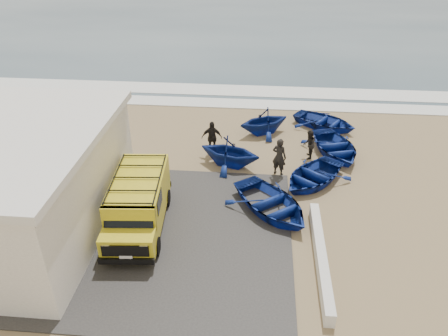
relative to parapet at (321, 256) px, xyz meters
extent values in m
plane|color=#917A54|center=(-5.00, 3.00, -0.28)|extent=(160.00, 160.00, 0.00)
cube|color=#383533|center=(-7.00, 1.00, -0.25)|extent=(12.00, 10.00, 0.05)
cube|color=white|center=(-5.00, 15.00, -0.25)|extent=(180.00, 1.60, 0.06)
cube|color=white|center=(-5.00, 17.50, -0.26)|extent=(180.00, 2.20, 0.04)
cube|color=white|center=(-12.50, 1.00, 1.73)|extent=(8.00, 9.00, 4.00)
cube|color=black|center=(-8.55, 2.50, 2.33)|extent=(0.08, 0.70, 0.90)
cube|color=silver|center=(0.00, 0.00, 0.00)|extent=(0.35, 6.00, 0.55)
cube|color=yellow|center=(-7.23, 1.90, 0.95)|extent=(2.29, 4.20, 1.72)
cube|color=yellow|center=(-7.03, -0.59, 0.56)|extent=(2.05, 1.09, 0.94)
cube|color=black|center=(-7.07, -0.10, 1.39)|extent=(1.84, 0.49, 0.75)
cube|color=black|center=(-7.00, -1.08, 0.66)|extent=(1.68, 0.22, 0.47)
cube|color=black|center=(-6.99, -1.11, 0.21)|extent=(2.02, 0.30, 0.23)
cube|color=black|center=(-7.23, 1.85, 1.89)|extent=(2.17, 3.88, 0.06)
cylinder|color=black|center=(-7.99, -0.25, 0.09)|extent=(0.29, 0.74, 0.73)
cylinder|color=black|center=(-8.24, 2.97, 0.09)|extent=(0.29, 0.74, 0.73)
cylinder|color=black|center=(-6.14, -0.10, 0.09)|extent=(0.29, 0.74, 0.73)
cylinder|color=black|center=(-6.40, 3.11, 0.09)|extent=(0.29, 0.74, 0.73)
imported|color=navy|center=(-1.81, 2.98, 0.16)|extent=(4.97, 5.20, 0.88)
imported|color=navy|center=(0.16, 5.52, 0.13)|extent=(4.59, 4.78, 0.81)
imported|color=navy|center=(-3.91, 6.78, 0.54)|extent=(3.78, 3.51, 1.64)
imported|color=navy|center=(1.59, 8.55, 0.14)|extent=(3.90, 4.68, 0.84)
imported|color=navy|center=(-2.24, 10.71, 0.52)|extent=(3.88, 3.73, 1.58)
imported|color=navy|center=(1.38, 11.81, 0.12)|extent=(4.67, 4.33, 0.79)
imported|color=black|center=(-1.46, 6.18, 0.70)|extent=(0.84, 0.72, 1.95)
imported|color=black|center=(0.13, 7.97, 0.50)|extent=(0.69, 0.83, 1.56)
imported|color=black|center=(-4.96, 8.01, 0.65)|extent=(1.12, 0.56, 1.85)
camera|label=1|loc=(-2.46, -12.45, 11.05)|focal=35.00mm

